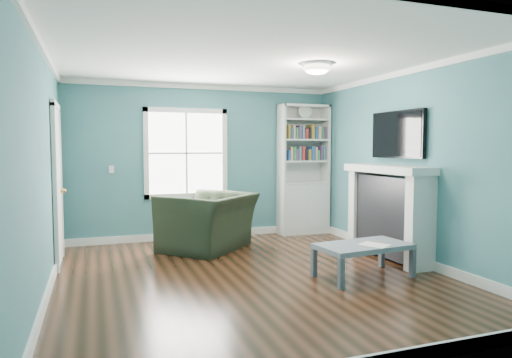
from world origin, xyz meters
name	(u,v)px	position (x,y,z in m)	size (l,w,h in m)	color
floor	(252,276)	(0.00, 0.00, 0.00)	(5.00, 5.00, 0.00)	black
room_walls	(252,145)	(0.00, 0.00, 1.58)	(5.00, 5.00, 5.00)	#3A6673
trim	(252,174)	(0.00, 0.00, 1.24)	(4.50, 5.00, 2.60)	white
window	(186,153)	(-0.30, 2.49, 1.45)	(1.40, 0.06, 1.50)	white
bookshelf	(303,182)	(1.77, 2.30, 0.92)	(0.90, 0.35, 2.31)	silver
fireplace	(389,213)	(2.08, 0.20, 0.64)	(0.44, 1.58, 1.30)	black
tv	(398,135)	(2.20, 0.20, 1.72)	(0.06, 1.10, 0.65)	black
door	(57,184)	(-2.22, 1.40, 1.07)	(0.12, 0.98, 2.17)	silver
ceiling_fixture	(317,67)	(0.90, 0.10, 2.55)	(0.38, 0.38, 0.15)	white
light_switch	(112,169)	(-1.50, 2.48, 1.20)	(0.08, 0.01, 0.12)	white
recliner	(208,212)	(-0.15, 1.60, 0.57)	(1.30, 0.84, 1.14)	black
coffee_table	(363,248)	(1.25, -0.47, 0.35)	(1.16, 0.71, 0.40)	#494F58
paper_sheet	(374,245)	(1.33, -0.57, 0.40)	(0.25, 0.32, 0.00)	white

